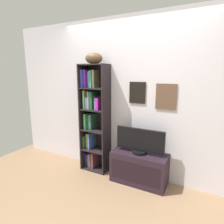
% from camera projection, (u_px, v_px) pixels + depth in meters
% --- Properties ---
extents(ground, '(5.20, 5.20, 0.04)m').
position_uv_depth(ground, '(96.00, 215.00, 2.36)').
color(ground, '#8E6D4F').
extents(back_wall, '(4.80, 0.08, 2.56)m').
position_uv_depth(back_wall, '(133.00, 99.00, 3.06)').
color(back_wall, silver).
rests_on(back_wall, ground).
extents(bookshelf, '(0.47, 0.29, 1.83)m').
position_uv_depth(bookshelf, '(94.00, 117.00, 3.31)').
color(bookshelf, black).
rests_on(bookshelf, ground).
extents(football, '(0.32, 0.22, 0.18)m').
position_uv_depth(football, '(94.00, 58.00, 3.06)').
color(football, brown).
rests_on(football, bookshelf).
extents(tv_stand, '(0.85, 0.39, 0.49)m').
position_uv_depth(tv_stand, '(139.00, 168.00, 2.98)').
color(tv_stand, black).
rests_on(tv_stand, ground).
extents(television, '(0.75, 0.22, 0.39)m').
position_uv_depth(television, '(140.00, 141.00, 2.89)').
color(television, black).
rests_on(television, tv_stand).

